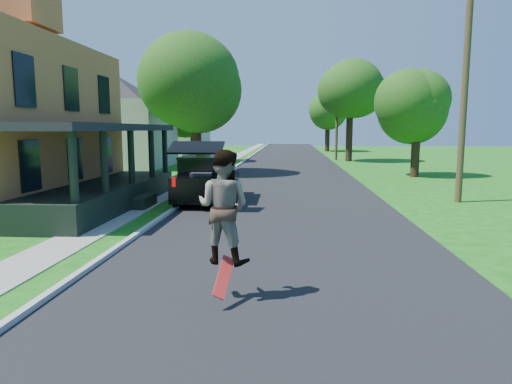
# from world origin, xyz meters

# --- Properties ---
(ground) EXTENTS (140.00, 140.00, 0.00)m
(ground) POSITION_xyz_m (0.00, 0.00, 0.00)
(ground) COLOR #135911
(ground) RESTS_ON ground
(street) EXTENTS (8.00, 120.00, 0.02)m
(street) POSITION_xyz_m (0.00, 20.00, 0.00)
(street) COLOR black
(street) RESTS_ON ground
(curb) EXTENTS (0.15, 120.00, 0.12)m
(curb) POSITION_xyz_m (-4.05, 20.00, 0.00)
(curb) COLOR #ADAEA8
(curb) RESTS_ON ground
(sidewalk) EXTENTS (1.30, 120.00, 0.03)m
(sidewalk) POSITION_xyz_m (-5.60, 20.00, 0.00)
(sidewalk) COLOR gray
(sidewalk) RESTS_ON ground
(front_walk) EXTENTS (6.50, 1.20, 0.03)m
(front_walk) POSITION_xyz_m (-9.50, 6.00, 0.00)
(front_walk) COLOR gray
(front_walk) RESTS_ON ground
(neighbor_house_mid) EXTENTS (12.78, 12.78, 8.30)m
(neighbor_house_mid) POSITION_xyz_m (-13.50, 24.00, 4.19)
(neighbor_house_mid) COLOR #B7B3A2
(neighbor_house_mid) RESTS_ON ground
(neighbor_house_far) EXTENTS (12.78, 12.78, 8.30)m
(neighbor_house_far) POSITION_xyz_m (-13.50, 40.00, 4.19)
(neighbor_house_far) COLOR #B7B3A2
(neighbor_house_far) RESTS_ON ground
(black_suv) EXTENTS (2.14, 5.40, 2.50)m
(black_suv) POSITION_xyz_m (-3.20, 7.65, 0.96)
(black_suv) COLOR black
(black_suv) RESTS_ON ground
(skateboarder) EXTENTS (1.12, 0.98, 1.96)m
(skateboarder) POSITION_xyz_m (-1.00, -3.00, 1.61)
(skateboarder) COLOR black
(skateboarder) RESTS_ON ground
(skateboard) EXTENTS (0.29, 0.69, 0.61)m
(skateboard) POSITION_xyz_m (-0.95, -3.38, 0.47)
(skateboard) COLOR red
(skateboard) RESTS_ON ground
(tree_left_mid) EXTENTS (7.31, 7.43, 9.28)m
(tree_left_mid) POSITION_xyz_m (-6.03, 19.00, 5.87)
(tree_left_mid) COLOR black
(tree_left_mid) RESTS_ON ground
(tree_left_far) EXTENTS (6.13, 5.90, 7.97)m
(tree_left_far) POSITION_xyz_m (-8.62, 29.98, 5.22)
(tree_left_far) COLOR black
(tree_left_far) RESTS_ON ground
(tree_right_near) EXTENTS (6.33, 6.05, 7.46)m
(tree_right_near) POSITION_xyz_m (7.75, 18.06, 4.87)
(tree_right_near) COLOR black
(tree_right_near) RESTS_ON ground
(tree_right_mid) EXTENTS (6.54, 6.53, 9.80)m
(tree_right_mid) POSITION_xyz_m (5.46, 31.95, 6.50)
(tree_right_mid) COLOR black
(tree_right_mid) RESTS_ON ground
(tree_right_far) EXTENTS (6.70, 6.88, 8.66)m
(tree_right_far) POSITION_xyz_m (4.97, 50.70, 5.64)
(tree_right_far) COLOR black
(tree_right_far) RESTS_ON ground
(utility_pole_near) EXTENTS (1.58, 0.55, 10.18)m
(utility_pole_near) POSITION_xyz_m (6.94, 8.17, 5.24)
(utility_pole_near) COLOR #453420
(utility_pole_near) RESTS_ON ground
(utility_pole_far) EXTENTS (1.60, 0.47, 8.63)m
(utility_pole_far) POSITION_xyz_m (4.50, 33.50, 4.46)
(utility_pole_far) COLOR #453420
(utility_pole_far) RESTS_ON ground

